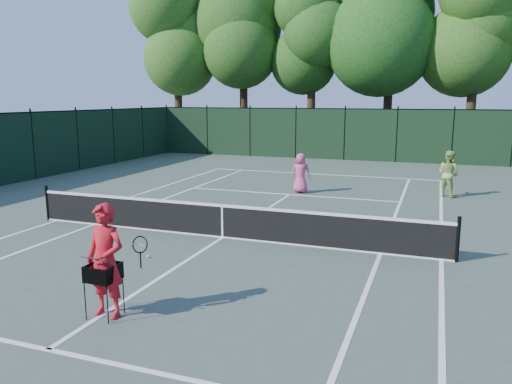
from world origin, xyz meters
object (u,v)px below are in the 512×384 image
(player_pink, at_px, (301,173))
(ball_hopper, at_px, (103,273))
(coach, at_px, (106,261))
(loose_ball_midcourt, at_px, (148,257))
(player_green, at_px, (449,174))

(player_pink, bearing_deg, ball_hopper, 85.25)
(coach, relative_size, player_pink, 1.26)
(player_pink, distance_m, loose_ball_midcourt, 9.19)
(player_green, bearing_deg, player_pink, 49.29)
(player_pink, distance_m, ball_hopper, 12.06)
(player_pink, height_order, loose_ball_midcourt, player_pink)
(player_pink, distance_m, player_green, 5.53)
(coach, height_order, player_green, coach)
(loose_ball_midcourt, bearing_deg, player_pink, 82.34)
(coach, distance_m, loose_ball_midcourt, 3.27)
(player_pink, relative_size, loose_ball_midcourt, 22.89)
(player_pink, xyz_separation_m, ball_hopper, (-0.20, -12.06, 0.00))
(coach, height_order, player_pink, coach)
(player_green, relative_size, loose_ball_midcourt, 25.53)
(ball_hopper, bearing_deg, player_green, 70.45)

